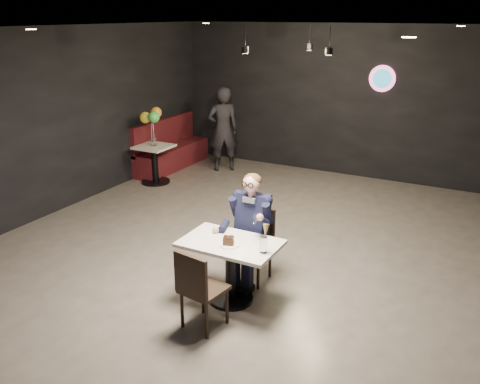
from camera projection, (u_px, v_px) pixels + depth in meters
The scene contains 17 objects.
floor at pixel (233, 259), 6.94m from camera, with size 9.00×9.00×0.00m, color slate.
wall_sign at pixel (382, 79), 9.64m from camera, with size 0.50×0.06×0.50m, color pink, non-canonical shape.
pendant_lights at pixel (296, 34), 7.65m from camera, with size 1.40×1.20×0.36m, color black.
main_table at pixel (231, 271), 5.84m from camera, with size 1.10×0.70×0.75m, color white.
chair_far at pixel (252, 246), 6.27m from camera, with size 0.42×0.46×0.92m, color black.
chair_near at pixel (204, 287), 5.33m from camera, with size 0.42×0.46×0.92m, color black.
seated_man at pixel (252, 227), 6.18m from camera, with size 0.60×0.80×1.44m, color black.
dessert_plate at pixel (230, 244), 5.63m from camera, with size 0.24×0.24×0.01m, color white.
cake_slice at pixel (229, 241), 5.61m from camera, with size 0.11×0.09×0.08m, color black.
mint_leaf at pixel (232, 239), 5.57m from camera, with size 0.07×0.04×0.01m, color green.
sundae_glass at pixel (263, 245), 5.43m from camera, with size 0.08×0.08×0.18m, color silver.
wafer_cone at pixel (266, 231), 5.38m from camera, with size 0.07×0.07×0.14m, color tan.
booth_bench at pixel (172, 144), 10.87m from camera, with size 0.52×2.10×1.05m, color #460F18.
side_table at pixel (155, 163), 9.94m from camera, with size 0.64×0.64×0.80m, color white.
balloon_vase at pixel (154, 142), 9.80m from camera, with size 0.11×0.11×0.16m, color silver.
balloon_bunch at pixel (152, 121), 9.67m from camera, with size 0.40×0.40×0.65m, color yellow.
passerby at pixel (223, 129), 10.59m from camera, with size 0.64×0.42×1.77m, color black.
Camera 1 is at (3.01, -5.47, 3.19)m, focal length 38.00 mm.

